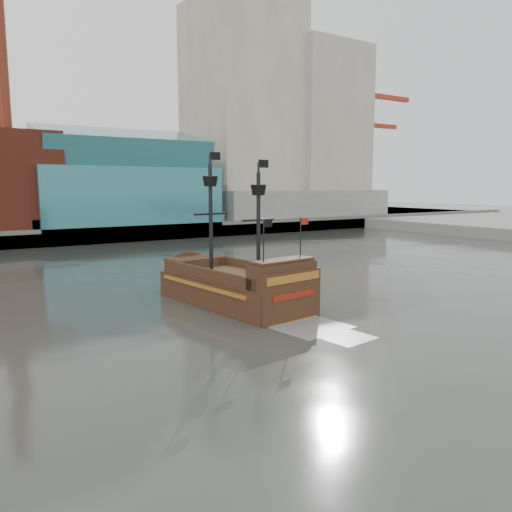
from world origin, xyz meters
TOP-DOWN VIEW (x-y plane):
  - ground at (0.00, 0.00)m, footprint 400.00×400.00m
  - promenade_far at (0.00, 92.00)m, footprint 220.00×60.00m
  - seawall at (0.00, 62.50)m, footprint 220.00×1.00m
  - skyline at (5.21, 84.56)m, footprint 149.00×45.00m
  - crane_a at (78.63, 82.00)m, footprint 22.50×4.00m
  - crane_b at (88.23, 92.00)m, footprint 19.10×4.00m
  - pirate_ship at (0.92, 16.36)m, footprint 7.01×16.96m

SIDE VIEW (x-z plane):
  - ground at x=0.00m, z-range 0.00..0.00m
  - promenade_far at x=0.00m, z-range 0.00..2.00m
  - pirate_ship at x=0.92m, z-range -5.04..7.28m
  - seawall at x=0.00m, z-range 0.00..2.60m
  - crane_b at x=88.23m, z-range 2.45..28.70m
  - crane_a at x=78.63m, z-range 2.99..35.24m
  - skyline at x=5.21m, z-range -6.45..55.55m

